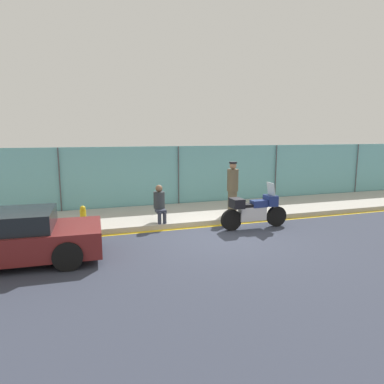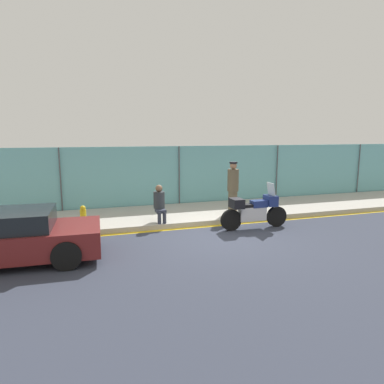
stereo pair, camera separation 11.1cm
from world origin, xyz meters
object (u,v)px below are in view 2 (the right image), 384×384
(person_seated_on_curb, at_px, (160,202))
(fire_hydrant, at_px, (83,216))
(officer_standing, at_px, (233,187))
(parked_car_left_down_street, at_px, (12,237))
(motorcycle, at_px, (254,211))

(person_seated_on_curb, height_order, fire_hydrant, person_seated_on_curb)
(officer_standing, distance_m, parked_car_left_down_street, 7.38)
(motorcycle, distance_m, person_seated_on_curb, 3.10)
(parked_car_left_down_street, bearing_deg, motorcycle, 9.92)
(officer_standing, relative_size, parked_car_left_down_street, 0.47)
(parked_car_left_down_street, bearing_deg, person_seated_on_curb, 29.92)
(officer_standing, height_order, person_seated_on_curb, officer_standing)
(fire_hydrant, bearing_deg, parked_car_left_down_street, -125.78)
(officer_standing, bearing_deg, parked_car_left_down_street, -159.43)
(parked_car_left_down_street, bearing_deg, officer_standing, 22.91)
(motorcycle, height_order, officer_standing, officer_standing)
(fire_hydrant, bearing_deg, motorcycle, -14.13)
(person_seated_on_curb, bearing_deg, motorcycle, -22.74)
(person_seated_on_curb, xyz_separation_m, fire_hydrant, (-2.42, 0.13, -0.34))
(motorcycle, bearing_deg, officer_standing, 89.83)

